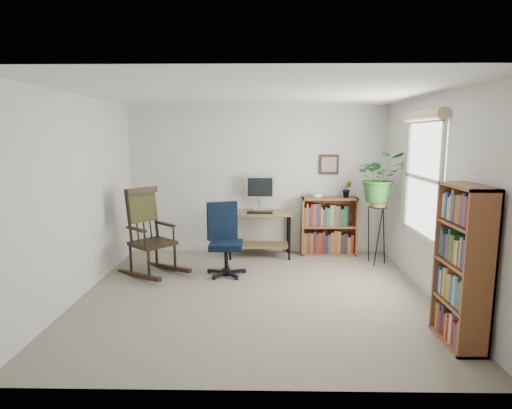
{
  "coord_description": "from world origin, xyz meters",
  "views": [
    {
      "loc": [
        0.1,
        -4.99,
        1.92
      ],
      "look_at": [
        0.0,
        0.4,
        1.05
      ],
      "focal_mm": 30.0,
      "sensor_mm": 36.0,
      "label": 1
    }
  ],
  "objects_px": {
    "desk": "(260,234)",
    "office_chair": "(226,239)",
    "rocking_chair": "(152,231)",
    "tall_bookshelf": "(463,266)",
    "low_bookshelf": "(329,226)"
  },
  "relations": [
    {
      "from": "desk",
      "to": "office_chair",
      "type": "relative_size",
      "value": 0.98
    },
    {
      "from": "office_chair",
      "to": "rocking_chair",
      "type": "height_order",
      "value": "rocking_chair"
    },
    {
      "from": "office_chair",
      "to": "tall_bookshelf",
      "type": "height_order",
      "value": "tall_bookshelf"
    },
    {
      "from": "desk",
      "to": "low_bookshelf",
      "type": "bearing_deg",
      "value": 6.13
    },
    {
      "from": "rocking_chair",
      "to": "low_bookshelf",
      "type": "bearing_deg",
      "value": -25.99
    },
    {
      "from": "desk",
      "to": "rocking_chair",
      "type": "relative_size",
      "value": 0.82
    },
    {
      "from": "rocking_chair",
      "to": "tall_bookshelf",
      "type": "height_order",
      "value": "tall_bookshelf"
    },
    {
      "from": "office_chair",
      "to": "low_bookshelf",
      "type": "distance_m",
      "value": 1.92
    },
    {
      "from": "desk",
      "to": "rocking_chair",
      "type": "distance_m",
      "value": 1.78
    },
    {
      "from": "low_bookshelf",
      "to": "tall_bookshelf",
      "type": "relative_size",
      "value": 0.63
    },
    {
      "from": "desk",
      "to": "office_chair",
      "type": "xyz_separation_m",
      "value": [
        -0.46,
        -0.97,
        0.15
      ]
    },
    {
      "from": "office_chair",
      "to": "low_bookshelf",
      "type": "bearing_deg",
      "value": 15.46
    },
    {
      "from": "office_chair",
      "to": "tall_bookshelf",
      "type": "xyz_separation_m",
      "value": [
        2.34,
        -1.92,
        0.23
      ]
    },
    {
      "from": "rocking_chair",
      "to": "tall_bookshelf",
      "type": "relative_size",
      "value": 0.83
    },
    {
      "from": "desk",
      "to": "office_chair",
      "type": "height_order",
      "value": "office_chair"
    }
  ]
}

